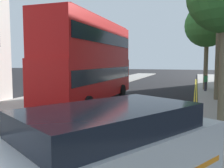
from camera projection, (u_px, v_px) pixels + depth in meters
name	position (u px, v px, depth m)	size (l,w,h in m)	color
sidewalk_left	(48.00, 98.00, 18.95)	(4.00, 80.00, 0.14)	#9E9991
kerb_line_outer	(196.00, 114.00, 13.52)	(0.10, 56.00, 0.01)	yellow
kerb_line_inner	(193.00, 114.00, 13.58)	(0.10, 56.00, 0.01)	yellow
double_decker_bus_away	(91.00, 59.00, 16.53)	(2.87, 10.83, 5.64)	red
pedestrian_far	(206.00, 82.00, 22.79)	(0.34, 0.22, 1.62)	#2D2D38
street_tree_mid	(207.00, 25.00, 23.57)	(4.23, 4.23, 8.35)	#6B6047
street_tree_far	(220.00, 4.00, 17.12)	(3.10, 3.10, 8.36)	#6B6047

